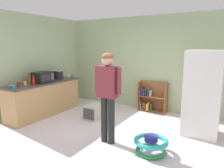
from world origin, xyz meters
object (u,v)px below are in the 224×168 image
at_px(refrigerator, 203,93).
at_px(crock_pot, 59,75).
at_px(microwave, 43,77).
at_px(bookshelf, 151,98).
at_px(green_cup, 72,76).
at_px(standing_person, 108,89).
at_px(red_cup, 19,84).
at_px(teal_cup, 14,87).
at_px(ketchup_bottle, 33,81).
at_px(yellow_cup, 25,83).
at_px(baby_walker, 151,144).
at_px(white_cup, 69,76).
at_px(kitchen_counter, 44,98).
at_px(pet_carrier, 95,111).
at_px(amber_bottle, 29,80).
at_px(banana_bunch, 13,86).

distance_m(refrigerator, crock_pot, 3.91).
bearing_deg(microwave, bookshelf, 36.64).
bearing_deg(green_cup, standing_person, -34.86).
relative_size(bookshelf, red_cup, 8.95).
bearing_deg(bookshelf, green_cup, -161.78).
distance_m(refrigerator, bookshelf, 1.85).
distance_m(crock_pot, teal_cup, 1.59).
bearing_deg(ketchup_bottle, standing_person, -3.72).
bearing_deg(yellow_cup, red_cup, -138.72).
height_order(baby_walker, yellow_cup, yellow_cup).
distance_m(microwave, green_cup, 1.04).
height_order(refrigerator, bookshelf, refrigerator).
height_order(red_cup, green_cup, same).
xyz_separation_m(standing_person, white_cup, (-2.36, 1.55, -0.11)).
bearing_deg(microwave, kitchen_counter, 125.24).
bearing_deg(crock_pot, pet_carrier, -6.47).
bearing_deg(baby_walker, white_cup, 154.78).
height_order(standing_person, microwave, standing_person).
relative_size(refrigerator, microwave, 3.71).
height_order(refrigerator, teal_cup, refrigerator).
bearing_deg(amber_bottle, red_cup, -88.37).
height_order(kitchen_counter, amber_bottle, amber_bottle).
height_order(standing_person, white_cup, standing_person).
relative_size(standing_person, white_cup, 18.28).
bearing_deg(red_cup, bookshelf, 43.36).
distance_m(standing_person, yellow_cup, 2.40).
distance_m(yellow_cup, teal_cup, 0.47).
xyz_separation_m(pet_carrier, white_cup, (-1.34, 0.54, 0.77)).
distance_m(microwave, crock_pot, 0.63).
distance_m(kitchen_counter, red_cup, 0.83).
bearing_deg(pet_carrier, white_cup, 157.95).
bearing_deg(bookshelf, yellow_cup, -136.55).
relative_size(banana_bunch, teal_cup, 1.64).
height_order(kitchen_counter, red_cup, red_cup).
relative_size(bookshelf, white_cup, 8.95).
height_order(microwave, amber_bottle, microwave).
relative_size(refrigerator, green_cup, 18.74).
bearing_deg(yellow_cup, crock_pot, 90.21).
relative_size(baby_walker, red_cup, 6.36).
bearing_deg(red_cup, pet_carrier, 36.02).
bearing_deg(amber_bottle, pet_carrier, 26.81).
bearing_deg(banana_bunch, ketchup_bottle, 60.50).
bearing_deg(kitchen_counter, white_cup, 88.62).
height_order(refrigerator, white_cup, refrigerator).
height_order(bookshelf, amber_bottle, amber_bottle).
relative_size(refrigerator, standing_person, 1.02).
bearing_deg(red_cup, green_cup, 80.80).
bearing_deg(kitchen_counter, crock_pot, 92.22).
bearing_deg(bookshelf, banana_bunch, -134.33).
bearing_deg(red_cup, crock_pot, 84.94).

